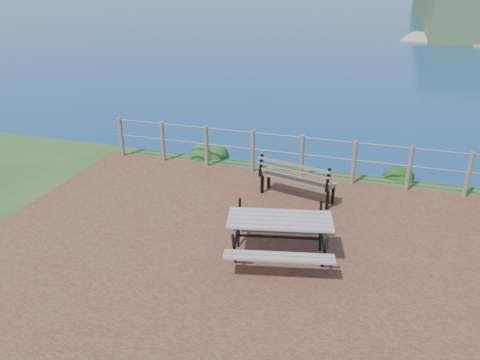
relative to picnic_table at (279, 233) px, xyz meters
name	(u,v)px	position (x,y,z in m)	size (l,w,h in m)	color
ground	(263,255)	(-0.27, -0.01, -0.45)	(10.00, 7.00, 0.12)	brown
safety_railing	(302,154)	(-0.27, 3.34, 0.12)	(9.40, 0.10, 1.00)	#6B5B4C
picnic_table	(279,233)	(0.00, 0.00, 0.00)	(1.78, 1.42, 0.70)	gray
park_bench	(298,173)	(-0.15, 2.24, 0.14)	(1.63, 0.76, 0.89)	brown
shrub_lip_west	(208,154)	(-2.85, 4.14, -0.45)	(0.78, 0.78, 0.53)	#234C1C
shrub_lip_east	(402,178)	(1.97, 4.05, -0.45)	(0.69, 0.69, 0.40)	#123D13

